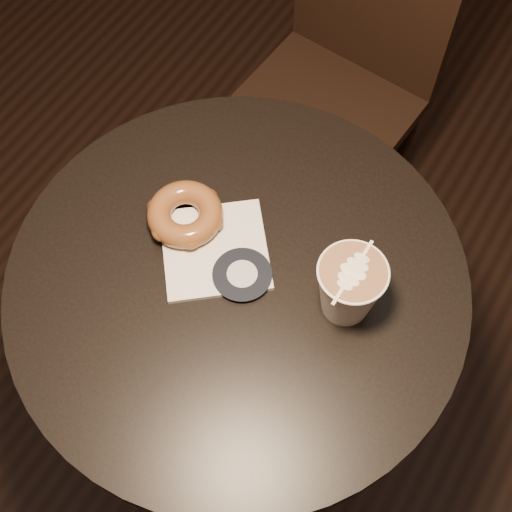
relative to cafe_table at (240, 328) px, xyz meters
name	(u,v)px	position (x,y,z in m)	size (l,w,h in m)	color
cafe_table	(240,328)	(0.00, 0.00, 0.00)	(0.70, 0.70, 0.75)	black
chair	(348,56)	(-0.15, 0.68, -0.02)	(0.40, 0.40, 0.95)	black
pastry_bag	(215,250)	(-0.05, 0.02, 0.20)	(0.16, 0.16, 0.01)	white
doughnut	(185,214)	(-0.12, 0.04, 0.23)	(0.12, 0.12, 0.04)	brown
latte_cup	(349,289)	(0.16, 0.05, 0.25)	(0.10, 0.10, 0.11)	white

